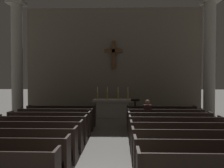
# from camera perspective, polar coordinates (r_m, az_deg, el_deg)

# --- Properties ---
(pew_left_row_2) EXTENTS (3.10, 0.50, 0.95)m
(pew_left_row_2) POSITION_cam_1_polar(r_m,az_deg,el_deg) (6.41, -23.91, -14.77)
(pew_left_row_2) COLOR black
(pew_left_row_2) RESTS_ON ground
(pew_left_row_3) EXTENTS (3.10, 0.50, 0.95)m
(pew_left_row_3) POSITION_cam_1_polar(r_m,az_deg,el_deg) (7.28, -20.45, -12.74)
(pew_left_row_3) COLOR black
(pew_left_row_3) RESTS_ON ground
(pew_left_row_4) EXTENTS (3.10, 0.50, 0.95)m
(pew_left_row_4) POSITION_cam_1_polar(r_m,az_deg,el_deg) (8.17, -17.78, -11.12)
(pew_left_row_4) COLOR black
(pew_left_row_4) RESTS_ON ground
(pew_left_row_5) EXTENTS (3.10, 0.50, 0.95)m
(pew_left_row_5) POSITION_cam_1_polar(r_m,az_deg,el_deg) (9.09, -15.66, -9.80)
(pew_left_row_5) COLOR black
(pew_left_row_5) RESTS_ON ground
(pew_left_row_6) EXTENTS (3.10, 0.50, 0.95)m
(pew_left_row_6) POSITION_cam_1_polar(r_m,az_deg,el_deg) (10.01, -13.94, -8.71)
(pew_left_row_6) COLOR black
(pew_left_row_6) RESTS_ON ground
(pew_left_row_7) EXTENTS (3.10, 0.50, 0.95)m
(pew_left_row_7) POSITION_cam_1_polar(r_m,az_deg,el_deg) (10.95, -12.53, -7.81)
(pew_left_row_7) COLOR black
(pew_left_row_7) RESTS_ON ground
(pew_left_row_8) EXTENTS (3.10, 0.50, 0.95)m
(pew_left_row_8) POSITION_cam_1_polar(r_m,az_deg,el_deg) (11.89, -11.34, -7.04)
(pew_left_row_8) COLOR black
(pew_left_row_8) RESTS_ON ground
(pew_right_row_2) EXTENTS (3.10, 0.50, 0.95)m
(pew_right_row_2) POSITION_cam_1_polar(r_m,az_deg,el_deg) (6.11, 20.21, -15.57)
(pew_right_row_2) COLOR black
(pew_right_row_2) RESTS_ON ground
(pew_right_row_3) EXTENTS (3.10, 0.50, 0.95)m
(pew_right_row_3) POSITION_cam_1_polar(r_m,az_deg,el_deg) (7.01, 17.61, -13.27)
(pew_right_row_3) COLOR black
(pew_right_row_3) RESTS_ON ground
(pew_right_row_4) EXTENTS (3.10, 0.50, 0.95)m
(pew_right_row_4) POSITION_cam_1_polar(r_m,az_deg,el_deg) (7.94, 15.64, -11.49)
(pew_right_row_4) COLOR black
(pew_right_row_4) RESTS_ON ground
(pew_right_row_5) EXTENTS (3.10, 0.50, 0.95)m
(pew_right_row_5) POSITION_cam_1_polar(r_m,az_deg,el_deg) (8.87, 14.11, -10.07)
(pew_right_row_5) COLOR black
(pew_right_row_5) RESTS_ON ground
(pew_right_row_6) EXTENTS (3.10, 0.50, 0.95)m
(pew_right_row_6) POSITION_cam_1_polar(r_m,az_deg,el_deg) (9.82, 12.87, -8.91)
(pew_right_row_6) COLOR black
(pew_right_row_6) RESTS_ON ground
(pew_right_row_7) EXTENTS (3.10, 0.50, 0.95)m
(pew_right_row_7) POSITION_cam_1_polar(r_m,az_deg,el_deg) (10.77, 11.87, -7.96)
(pew_right_row_7) COLOR black
(pew_right_row_7) RESTS_ON ground
(pew_right_row_8) EXTENTS (3.10, 0.50, 0.95)m
(pew_right_row_8) POSITION_cam_1_polar(r_m,az_deg,el_deg) (11.73, 11.03, -7.16)
(pew_right_row_8) COLOR black
(pew_right_row_8) RESTS_ON ground
(column_left_second) EXTENTS (0.86, 0.86, 6.18)m
(column_left_second) POSITION_cam_1_polar(r_m,az_deg,el_deg) (14.14, -20.65, 4.55)
(column_left_second) COLOR #ADA89E
(column_left_second) RESTS_ON ground
(column_right_second) EXTENTS (0.86, 0.86, 6.18)m
(column_right_second) POSITION_cam_1_polar(r_m,az_deg,el_deg) (13.84, 21.17, 4.60)
(column_right_second) COLOR #ADA89E
(column_right_second) RESTS_ON ground
(altar) EXTENTS (2.20, 0.90, 1.01)m
(altar) POSITION_cam_1_polar(r_m,az_deg,el_deg) (14.14, 0.15, -5.38)
(altar) COLOR #A8A399
(altar) RESTS_ON ground
(candlestick_outer_left) EXTENTS (0.16, 0.16, 0.69)m
(candlestick_outer_left) POSITION_cam_1_polar(r_m,az_deg,el_deg) (14.12, -3.30, -2.56)
(candlestick_outer_left) COLOR #B79338
(candlestick_outer_left) RESTS_ON altar
(candlestick_inner_left) EXTENTS (0.16, 0.16, 0.69)m
(candlestick_inner_left) POSITION_cam_1_polar(r_m,az_deg,el_deg) (14.08, -1.07, -2.56)
(candlestick_inner_left) COLOR #B79338
(candlestick_inner_left) RESTS_ON altar
(candlestick_inner_right) EXTENTS (0.16, 0.16, 0.69)m
(candlestick_inner_right) POSITION_cam_1_polar(r_m,az_deg,el_deg) (14.07, 1.38, -2.57)
(candlestick_inner_right) COLOR #B79338
(candlestick_inner_right) RESTS_ON altar
(candlestick_outer_right) EXTENTS (0.16, 0.16, 0.69)m
(candlestick_outer_right) POSITION_cam_1_polar(r_m,az_deg,el_deg) (14.07, 3.62, -2.57)
(candlestick_outer_right) COLOR #B79338
(candlestick_outer_right) RESTS_ON altar
(apse_with_cross) EXTENTS (10.88, 0.46, 6.55)m
(apse_with_cross) POSITION_cam_1_polar(r_m,az_deg,el_deg) (15.90, 0.35, 5.30)
(apse_with_cross) COLOR #706656
(apse_with_cross) RESTS_ON ground
(lectern) EXTENTS (0.44, 0.36, 1.15)m
(lectern) POSITION_cam_1_polar(r_m,az_deg,el_deg) (12.96, 5.25, -5.97)
(lectern) COLOR black
(lectern) RESTS_ON ground
(lone_worshipper) EXTENTS (0.32, 0.43, 1.32)m
(lone_worshipper) POSITION_cam_1_polar(r_m,az_deg,el_deg) (10.67, 7.98, -6.86)
(lone_worshipper) COLOR #26262B
(lone_worshipper) RESTS_ON ground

